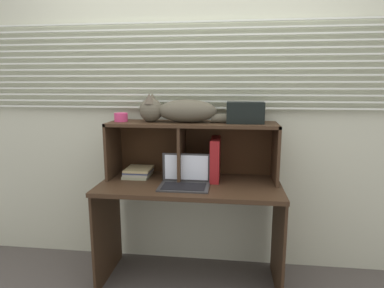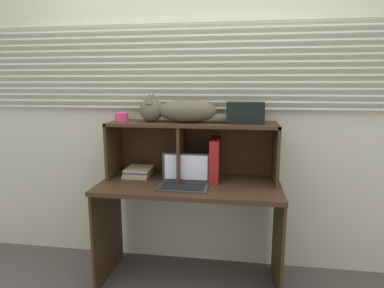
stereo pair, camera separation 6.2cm
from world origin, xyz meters
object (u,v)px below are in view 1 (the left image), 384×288
object	(u,v)px
small_basket	(121,117)
storage_box	(245,113)
laptop	(185,180)
book_stack	(138,172)
cat	(178,111)
binder_upright	(215,159)

from	to	relation	value
small_basket	storage_box	distance (m)	0.90
laptop	book_stack	world-z (taller)	laptop
cat	storage_box	xyz separation A→B (m)	(0.47, 0.00, -0.01)
small_basket	book_stack	bearing A→B (deg)	-0.89
cat	book_stack	world-z (taller)	cat
small_basket	storage_box	world-z (taller)	storage_box
book_stack	small_basket	bearing A→B (deg)	179.11
binder_upright	laptop	bearing A→B (deg)	-137.25
book_stack	storage_box	world-z (taller)	storage_box
laptop	storage_box	distance (m)	0.63
binder_upright	small_basket	bearing A→B (deg)	180.00
binder_upright	book_stack	bearing A→B (deg)	-179.82
laptop	small_basket	xyz separation A→B (m)	(-0.50, 0.18, 0.40)
cat	laptop	xyz separation A→B (m)	(0.07, -0.18, -0.46)
storage_box	book_stack	bearing A→B (deg)	-179.87
cat	small_basket	distance (m)	0.43
laptop	binder_upright	world-z (taller)	binder_upright
book_stack	small_basket	distance (m)	0.43
storage_box	binder_upright	bearing A→B (deg)	180.00
small_basket	storage_box	size ratio (longest dim) A/B	0.38
book_stack	small_basket	size ratio (longest dim) A/B	2.17
cat	storage_box	bearing A→B (deg)	0.00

